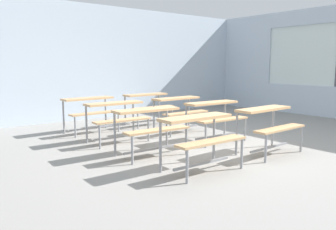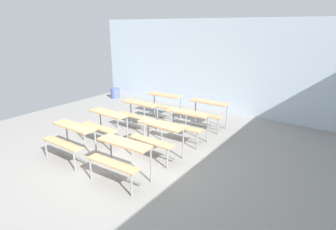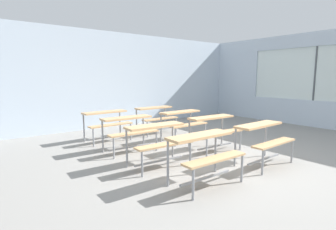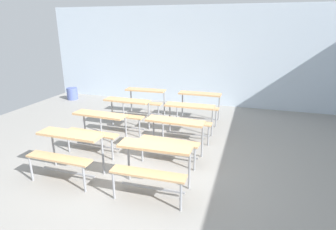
# 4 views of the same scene
# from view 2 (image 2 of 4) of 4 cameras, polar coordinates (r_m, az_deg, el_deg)

# --- Properties ---
(ground) EXTENTS (10.00, 9.00, 0.05)m
(ground) POSITION_cam_2_polar(r_m,az_deg,el_deg) (6.08, -8.06, -9.51)
(ground) COLOR gray
(wall_back) EXTENTS (10.00, 0.12, 3.00)m
(wall_back) POSITION_cam_2_polar(r_m,az_deg,el_deg) (9.28, 10.92, 9.88)
(wall_back) COLOR silver
(wall_back) RESTS_ON ground
(desk_bench_r0c0) EXTENTS (1.11, 0.61, 0.74)m
(desk_bench_r0c0) POSITION_cam_2_polar(r_m,az_deg,el_deg) (6.21, -19.64, -3.88)
(desk_bench_r0c0) COLOR tan
(desk_bench_r0c0) RESTS_ON ground
(desk_bench_r0c1) EXTENTS (1.11, 0.62, 0.74)m
(desk_bench_r0c1) POSITION_cam_2_polar(r_m,az_deg,el_deg) (5.13, -9.82, -7.75)
(desk_bench_r0c1) COLOR tan
(desk_bench_r0c1) RESTS_ON ground
(desk_bench_r1c0) EXTENTS (1.13, 0.64, 0.74)m
(desk_bench_r1c0) POSITION_cam_2_polar(r_m,az_deg,el_deg) (6.90, -12.91, -1.08)
(desk_bench_r1c0) COLOR tan
(desk_bench_r1c0) RESTS_ON ground
(desk_bench_r1c1) EXTENTS (1.13, 0.64, 0.74)m
(desk_bench_r1c1) POSITION_cam_2_polar(r_m,az_deg,el_deg) (5.96, -2.18, -3.73)
(desk_bench_r1c1) COLOR tan
(desk_bench_r1c1) RESTS_ON ground
(desk_bench_r2c0) EXTENTS (1.12, 0.62, 0.74)m
(desk_bench_r2c0) POSITION_cam_2_polar(r_m,az_deg,el_deg) (7.64, -6.34, 1.15)
(desk_bench_r2c0) COLOR tan
(desk_bench_r2c0) RESTS_ON ground
(desk_bench_r2c1) EXTENTS (1.11, 0.61, 0.74)m
(desk_bench_r2c1) POSITION_cam_2_polar(r_m,az_deg,el_deg) (6.78, 3.57, -0.98)
(desk_bench_r2c1) COLOR tan
(desk_bench_r2c1) RESTS_ON ground
(desk_bench_r3c0) EXTENTS (1.12, 0.63, 0.74)m
(desk_bench_r3c0) POSITION_cam_2_polar(r_m,az_deg,el_deg) (8.50, -1.13, 3.00)
(desk_bench_r3c0) COLOR tan
(desk_bench_r3c0) RESTS_ON ground
(desk_bench_r3c1) EXTENTS (1.10, 0.59, 0.74)m
(desk_bench_r3c1) POSITION_cam_2_polar(r_m,az_deg,el_deg) (7.76, 8.08, 1.35)
(desk_bench_r3c1) COLOR tan
(desk_bench_r3c1) RESTS_ON ground
(trash_bin) EXTENTS (0.35, 0.35, 0.40)m
(trash_bin) POSITION_cam_2_polar(r_m,az_deg,el_deg) (11.24, -10.91, 4.51)
(trash_bin) COLOR #51609E
(trash_bin) RESTS_ON ground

